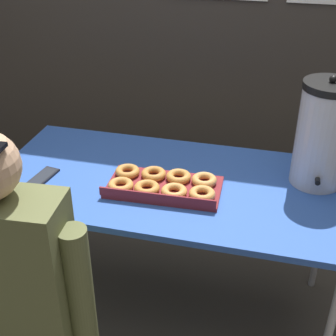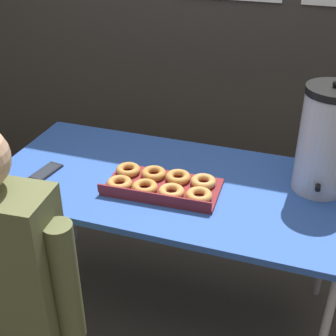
{
  "view_description": "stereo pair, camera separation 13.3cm",
  "coord_description": "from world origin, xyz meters",
  "px_view_note": "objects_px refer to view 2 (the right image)",
  "views": [
    {
      "loc": [
        0.41,
        -1.63,
        1.79
      ],
      "look_at": [
        -0.0,
        0.0,
        0.8
      ],
      "focal_mm": 50.0,
      "sensor_mm": 36.0,
      "label": 1
    },
    {
      "loc": [
        0.54,
        -1.59,
        1.79
      ],
      "look_at": [
        -0.0,
        0.0,
        0.8
      ],
      "focal_mm": 50.0,
      "sensor_mm": 36.0,
      "label": 2
    }
  ],
  "objects_px": {
    "person_seated": "(7,297)",
    "donut_box": "(162,184)",
    "cell_phone": "(46,172)",
    "coffee_urn": "(326,140)"
  },
  "relations": [
    {
      "from": "donut_box",
      "to": "person_seated",
      "type": "relative_size",
      "value": 0.38
    },
    {
      "from": "coffee_urn",
      "to": "person_seated",
      "type": "bearing_deg",
      "value": -139.89
    },
    {
      "from": "cell_phone",
      "to": "person_seated",
      "type": "distance_m",
      "value": 0.6
    },
    {
      "from": "donut_box",
      "to": "cell_phone",
      "type": "xyz_separation_m",
      "value": [
        -0.52,
        -0.04,
        -0.02
      ]
    },
    {
      "from": "donut_box",
      "to": "coffee_urn",
      "type": "relative_size",
      "value": 1.01
    },
    {
      "from": "person_seated",
      "to": "donut_box",
      "type": "bearing_deg",
      "value": -125.3
    },
    {
      "from": "cell_phone",
      "to": "donut_box",
      "type": "bearing_deg",
      "value": 12.31
    },
    {
      "from": "donut_box",
      "to": "cell_phone",
      "type": "bearing_deg",
      "value": -177.56
    },
    {
      "from": "donut_box",
      "to": "person_seated",
      "type": "distance_m",
      "value": 0.72
    },
    {
      "from": "person_seated",
      "to": "coffee_urn",
      "type": "bearing_deg",
      "value": -144.21
    }
  ]
}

